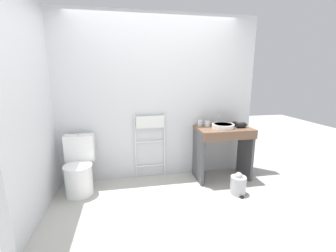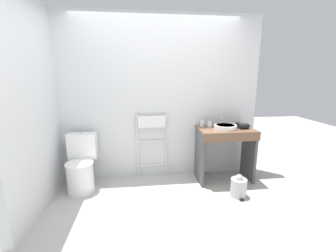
# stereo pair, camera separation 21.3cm
# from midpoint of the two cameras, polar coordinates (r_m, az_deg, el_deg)

# --- Properties ---
(ground_plane) EXTENTS (12.00, 12.00, 0.00)m
(ground_plane) POSITION_cam_midpoint_polar(r_m,az_deg,el_deg) (2.81, -1.26, -22.79)
(ground_plane) COLOR #B2AFA8
(wall_back) EXTENTS (3.23, 0.12, 2.54)m
(wall_back) POSITION_cam_midpoint_polar(r_m,az_deg,el_deg) (3.58, -4.89, 6.92)
(wall_back) COLOR silver
(wall_back) RESTS_ON ground_plane
(wall_side) EXTENTS (0.12, 1.83, 2.54)m
(wall_side) POSITION_cam_midpoint_polar(r_m,az_deg,el_deg) (3.12, -33.13, 4.00)
(wall_side) COLOR silver
(wall_side) RESTS_ON ground_plane
(toilet) EXTENTS (0.41, 0.53, 0.81)m
(toilet) POSITION_cam_midpoint_polar(r_m,az_deg,el_deg) (3.49, -23.30, -10.08)
(toilet) COLOR white
(toilet) RESTS_ON ground_plane
(towel_radiator) EXTENTS (0.49, 0.06, 1.05)m
(towel_radiator) POSITION_cam_midpoint_polar(r_m,az_deg,el_deg) (3.55, -6.28, -1.24)
(towel_radiator) COLOR white
(towel_radiator) RESTS_ON ground_plane
(vanity_counter) EXTENTS (0.84, 0.53, 0.84)m
(vanity_counter) POSITION_cam_midpoint_polar(r_m,az_deg,el_deg) (3.63, 12.16, -4.76)
(vanity_counter) COLOR brown
(vanity_counter) RESTS_ON ground_plane
(sink_basin) EXTENTS (0.34, 0.34, 0.06)m
(sink_basin) POSITION_cam_midpoint_polar(r_m,az_deg,el_deg) (3.54, 12.16, 0.03)
(sink_basin) COLOR white
(sink_basin) RESTS_ON vanity_counter
(faucet) EXTENTS (0.02, 0.10, 0.15)m
(faucet) POSITION_cam_midpoint_polar(r_m,az_deg,el_deg) (3.69, 11.08, 1.64)
(faucet) COLOR silver
(faucet) RESTS_ON vanity_counter
(cup_near_wall) EXTENTS (0.07, 0.07, 0.09)m
(cup_near_wall) POSITION_cam_midpoint_polar(r_m,az_deg,el_deg) (3.62, 6.51, 0.76)
(cup_near_wall) COLOR white
(cup_near_wall) RESTS_ON vanity_counter
(cup_near_edge) EXTENTS (0.08, 0.08, 0.09)m
(cup_near_edge) POSITION_cam_midpoint_polar(r_m,az_deg,el_deg) (3.60, 8.33, 0.58)
(cup_near_edge) COLOR white
(cup_near_edge) RESTS_ON vanity_counter
(hair_dryer) EXTENTS (0.19, 0.19, 0.08)m
(hair_dryer) POSITION_cam_midpoint_polar(r_m,az_deg,el_deg) (3.63, 16.36, 0.28)
(hair_dryer) COLOR black
(hair_dryer) RESTS_ON vanity_counter
(trash_bin) EXTENTS (0.22, 0.25, 0.32)m
(trash_bin) POSITION_cam_midpoint_polar(r_m,az_deg,el_deg) (3.36, 15.62, -14.18)
(trash_bin) COLOR #B7B7BC
(trash_bin) RESTS_ON ground_plane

